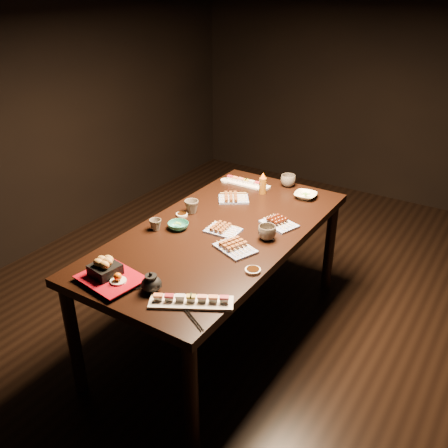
{
  "coord_description": "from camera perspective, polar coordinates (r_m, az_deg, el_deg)",
  "views": [
    {
      "loc": [
        1.31,
        -2.42,
        2.12
      ],
      "look_at": [
        -0.11,
        -0.2,
        0.77
      ],
      "focal_mm": 40.0,
      "sensor_mm": 36.0,
      "label": 1
    }
  ],
  "objects": [
    {
      "name": "ground",
      "position": [
        3.47,
        3.4,
        -10.55
      ],
      "size": [
        5.0,
        5.0,
        0.0
      ],
      "primitive_type": "plane",
      "color": "black",
      "rests_on": "ground"
    },
    {
      "name": "dining_table",
      "position": [
        3.13,
        -0.5,
        -6.8
      ],
      "size": [
        1.01,
        1.85,
        0.75
      ],
      "primitive_type": "cube",
      "rotation": [
        0.0,
        0.0,
        0.06
      ],
      "color": "black",
      "rests_on": "ground"
    },
    {
      "name": "sushi_platter_near",
      "position": [
        2.31,
        -3.78,
        -8.59
      ],
      "size": [
        0.39,
        0.29,
        0.05
      ],
      "primitive_type": null,
      "rotation": [
        0.0,
        0.0,
        0.52
      ],
      "color": "white",
      "rests_on": "dining_table"
    },
    {
      "name": "sushi_platter_far",
      "position": [
        3.56,
        2.56,
        4.84
      ],
      "size": [
        0.35,
        0.1,
        0.04
      ],
      "primitive_type": null,
      "rotation": [
        0.0,
        0.0,
        3.15
      ],
      "color": "white",
      "rests_on": "dining_table"
    },
    {
      "name": "yakitori_plate_center",
      "position": [
        2.91,
        -0.1,
        -0.44
      ],
      "size": [
        0.2,
        0.15,
        0.05
      ],
      "primitive_type": null,
      "rotation": [
        0.0,
        0.0,
        0.05
      ],
      "color": "#828EB6",
      "rests_on": "dining_table"
    },
    {
      "name": "yakitori_plate_right",
      "position": [
        2.72,
        1.29,
        -2.45
      ],
      "size": [
        0.26,
        0.22,
        0.06
      ],
      "primitive_type": null,
      "rotation": [
        0.0,
        0.0,
        -0.37
      ],
      "color": "#828EB6",
      "rests_on": "dining_table"
    },
    {
      "name": "yakitori_plate_left",
      "position": [
        3.31,
        1.1,
        3.16
      ],
      "size": [
        0.24,
        0.23,
        0.05
      ],
      "primitive_type": null,
      "rotation": [
        0.0,
        0.0,
        0.59
      ],
      "color": "#828EB6",
      "rests_on": "dining_table"
    },
    {
      "name": "tsukune_plate",
      "position": [
        3.0,
        6.32,
        0.33
      ],
      "size": [
        0.24,
        0.21,
        0.05
      ],
      "primitive_type": null,
      "rotation": [
        0.0,
        0.0,
        -0.33
      ],
      "color": "#828EB6",
      "rests_on": "dining_table"
    },
    {
      "name": "edamame_bowl_green",
      "position": [
        2.96,
        -5.25,
        -0.2
      ],
      "size": [
        0.14,
        0.14,
        0.04
      ],
      "primitive_type": "imported",
      "rotation": [
        0.0,
        0.0,
        -0.11
      ],
      "color": "#287C68",
      "rests_on": "dining_table"
    },
    {
      "name": "edamame_bowl_cream",
      "position": [
        3.39,
        9.29,
        3.24
      ],
      "size": [
        0.16,
        0.16,
        0.04
      ],
      "primitive_type": "imported",
      "rotation": [
        0.0,
        0.0,
        0.11
      ],
      "color": "#F4F0C7",
      "rests_on": "dining_table"
    },
    {
      "name": "tempura_tray",
      "position": [
        2.51,
        -12.89,
        -5.36
      ],
      "size": [
        0.33,
        0.28,
        0.11
      ],
      "primitive_type": null,
      "rotation": [
        0.0,
        0.0,
        -0.15
      ],
      "color": "black",
      "rests_on": "dining_table"
    },
    {
      "name": "teacup_near_left",
      "position": [
        2.95,
        -7.84,
        -0.08
      ],
      "size": [
        0.07,
        0.07,
        0.07
      ],
      "primitive_type": "imported",
      "rotation": [
        0.0,
        0.0,
        0.01
      ],
      "color": "brown",
      "rests_on": "dining_table"
    },
    {
      "name": "teacup_mid_right",
      "position": [
        2.83,
        4.94,
        -0.98
      ],
      "size": [
        0.11,
        0.11,
        0.08
      ],
      "primitive_type": "imported",
      "rotation": [
        0.0,
        0.0,
        -0.02
      ],
      "color": "brown",
      "rests_on": "dining_table"
    },
    {
      "name": "teacup_far_left",
      "position": [
        3.14,
        -3.73,
        1.99
      ],
      "size": [
        0.11,
        0.11,
        0.08
      ],
      "primitive_type": "imported",
      "rotation": [
        0.0,
        0.0,
        -0.35
      ],
      "color": "brown",
      "rests_on": "dining_table"
    },
    {
      "name": "teacup_far_right",
      "position": [
        3.56,
        7.34,
        4.94
      ],
      "size": [
        0.14,
        0.14,
        0.08
      ],
      "primitive_type": "imported",
      "rotation": [
        0.0,
        0.0,
        0.46
      ],
      "color": "brown",
      "rests_on": "dining_table"
    },
    {
      "name": "teapot",
      "position": [
        2.4,
        -8.32,
        -6.55
      ],
      "size": [
        0.13,
        0.13,
        0.1
      ],
      "primitive_type": null,
      "rotation": [
        0.0,
        0.0,
        -0.11
      ],
      "color": "black",
      "rests_on": "dining_table"
    },
    {
      "name": "condiment_bottle",
      "position": [
        3.41,
        4.46,
        4.68
      ],
      "size": [
        0.05,
        0.05,
        0.15
      ],
      "primitive_type": "cylinder",
      "rotation": [
        0.0,
        0.0,
        0.07
      ],
      "color": "brown",
      "rests_on": "dining_table"
    },
    {
      "name": "sauce_dish_west",
      "position": [
        3.12,
        -4.83,
        1.09
      ],
      "size": [
        0.1,
        0.1,
        0.01
      ],
      "primitive_type": "cylinder",
      "rotation": [
        0.0,
        0.0,
        0.39
      ],
      "color": "white",
      "rests_on": "dining_table"
    },
    {
      "name": "sauce_dish_east",
      "position": [
        2.95,
        6.81,
        -0.61
      ],
      "size": [
        0.09,
        0.09,
        0.01
      ],
      "primitive_type": "cylinder",
      "rotation": [
        0.0,
        0.0,
        -0.28
      ],
      "color": "white",
      "rests_on": "dining_table"
    },
    {
      "name": "sauce_dish_se",
      "position": [
        2.55,
        3.32,
        -5.32
      ],
      "size": [
        0.1,
        0.1,
        0.01
      ],
      "primitive_type": "cylinder",
      "rotation": [
        0.0,
        0.0,
        0.31
      ],
      "color": "white",
      "rests_on": "dining_table"
    },
    {
      "name": "sauce_dish_nw",
      "position": [
        3.62,
        0.19,
        5.0
      ],
      "size": [
        0.08,
        0.08,
        0.01
      ],
      "primitive_type": "cylinder",
      "rotation": [
        0.0,
        0.0,
        -0.13
      ],
      "color": "white",
      "rests_on": "dining_table"
    },
    {
      "name": "chopsticks_near",
      "position": [
        2.45,
        -11.33,
        -7.48
      ],
      "size": [
        0.17,
        0.2,
        0.01
      ],
      "primitive_type": null,
      "rotation": [
        0.0,
        0.0,
        0.9
      ],
      "color": "black",
      "rests_on": "dining_table"
    },
    {
      "name": "chopsticks_se",
      "position": [
        2.24,
        -3.72,
        -10.61
      ],
      "size": [
        0.19,
        0.11,
        0.01
      ],
      "primitive_type": null,
      "rotation": [
        0.0,
        0.0,
        -0.49
      ],
      "color": "black",
      "rests_on": "dining_table"
    }
  ]
}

